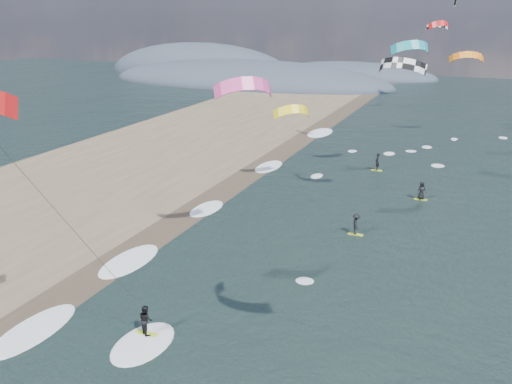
% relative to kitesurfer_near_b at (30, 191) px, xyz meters
% --- Properties ---
extents(wet_sand_strip, '(3.00, 240.00, 0.00)m').
position_rel_kitesurfer_near_b_xyz_m(wet_sand_strip, '(-4.31, 6.27, -8.71)').
color(wet_sand_strip, '#382D23').
rests_on(wet_sand_strip, ground).
extents(coastal_hills, '(80.00, 41.00, 15.00)m').
position_rel_kitesurfer_near_b_xyz_m(coastal_hills, '(-37.15, 104.13, -8.71)').
color(coastal_hills, '#3D4756').
rests_on(coastal_hills, ground).
extents(kitesurfer_near_b, '(7.00, 8.85, 13.75)m').
position_rel_kitesurfer_near_b_xyz_m(kitesurfer_near_b, '(0.00, 0.00, 0.00)').
color(kitesurfer_near_b, '#B9DB26').
rests_on(kitesurfer_near_b, ground).
extents(far_kitesurfers, '(6.45, 18.59, 1.82)m').
position_rel_kitesurfer_near_b_xyz_m(far_kitesurfers, '(9.60, 28.82, -7.88)').
color(far_kitesurfers, '#B9DB26').
rests_on(far_kitesurfers, ground).
extents(bg_kite_field, '(16.64, 74.63, 11.92)m').
position_rel_kitesurfer_near_b_xyz_m(bg_kite_field, '(8.22, 45.88, 3.24)').
color(bg_kite_field, red).
rests_on(bg_kite_field, ground).
extents(shoreline_surf, '(2.40, 79.40, 0.11)m').
position_rel_kitesurfer_near_b_xyz_m(shoreline_surf, '(-3.11, 11.02, -8.71)').
color(shoreline_surf, white).
rests_on(shoreline_surf, ground).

